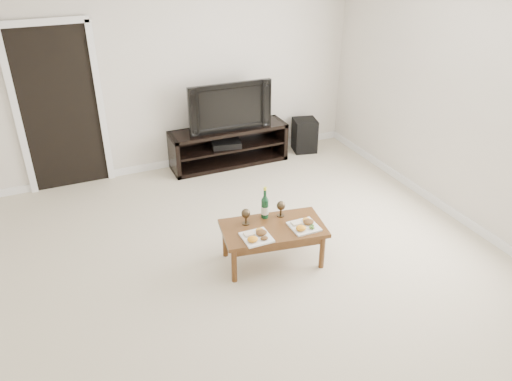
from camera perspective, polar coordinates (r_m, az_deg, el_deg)
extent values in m
plane|color=beige|center=(5.08, 0.96, -9.21)|extent=(5.50, 5.50, 0.00)
cube|color=silver|center=(6.88, -8.81, 12.97)|extent=(5.00, 0.04, 2.60)
cube|color=black|center=(6.71, -21.48, 8.47)|extent=(0.90, 0.02, 2.05)
cube|color=black|center=(7.13, -3.12, 5.10)|extent=(1.67, 0.45, 0.55)
imported|color=black|center=(6.91, -3.25, 9.75)|extent=(1.17, 0.18, 0.67)
cube|color=black|center=(7.09, -3.44, 5.38)|extent=(0.45, 0.37, 0.08)
cube|color=black|center=(7.60, 5.57, 6.31)|extent=(0.39, 0.39, 0.50)
cube|color=#5A3419|center=(5.10, 1.93, -6.15)|extent=(1.10, 0.71, 0.42)
cube|color=white|center=(4.79, 0.07, -5.15)|extent=(0.27, 0.27, 0.07)
cube|color=white|center=(4.98, 5.52, -3.88)|extent=(0.27, 0.27, 0.07)
cylinder|color=#0F391E|center=(5.04, 1.02, -1.38)|extent=(0.07, 0.07, 0.35)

